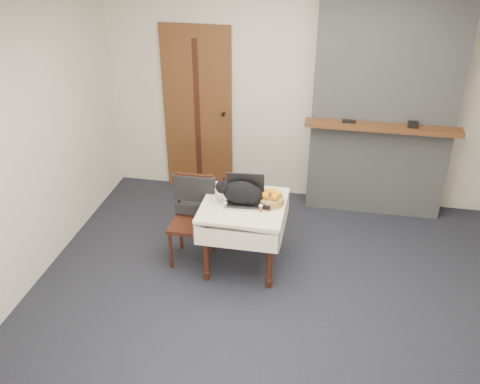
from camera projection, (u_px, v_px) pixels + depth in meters
The scene contains 12 objects.
ground at pixel (273, 298), 4.89m from camera, with size 4.50×4.50×0.00m, color black.
room_shell at pixel (287, 97), 4.43m from camera, with size 4.52×4.01×2.61m.
door at pixel (198, 111), 6.30m from camera, with size 0.82×0.10×2.00m.
chimney at pixel (384, 102), 5.69m from camera, with size 1.62×0.48×2.60m.
side_table at pixel (244, 214), 5.05m from camera, with size 0.78×0.78×0.70m.
laptop at pixel (245, 195), 5.01m from camera, with size 0.37×0.33×0.26m.
cat at pixel (242, 193), 4.95m from camera, with size 0.54×0.24×0.26m.
cream_jar at pixel (215, 199), 5.00m from camera, with size 0.06×0.06×0.07m, color silver.
pill_bottle at pixel (261, 208), 4.86m from camera, with size 0.03×0.03×0.07m.
fruit_basket at pixel (271, 198), 4.97m from camera, with size 0.24×0.24×0.14m.
desk_clutter at pixel (263, 203), 5.01m from camera, with size 0.13×0.02×0.01m, color black.
chair at pixel (193, 206), 5.21m from camera, with size 0.41×0.40×0.89m.
Camera 1 is at (0.43, -3.79, 3.23)m, focal length 40.00 mm.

